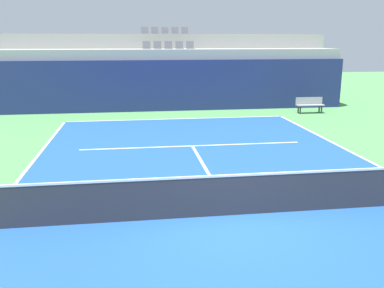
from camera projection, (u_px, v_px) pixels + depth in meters
name	position (u px, v px, depth m)	size (l,w,h in m)	color
ground_plane	(233.00, 215.00, 9.46)	(80.00, 80.00, 0.00)	#4C8C4C
court_surface	(233.00, 215.00, 9.46)	(11.00, 24.00, 0.01)	#1E4C99
baseline_far	(177.00, 119.00, 20.93)	(11.00, 0.10, 0.00)	white
service_line_far	(192.00, 146.00, 15.61)	(8.26, 0.10, 0.00)	white
centre_service_line	(207.00, 172.00, 12.53)	(0.10, 6.40, 0.00)	white
back_wall	(171.00, 86.00, 23.09)	(19.90, 0.30, 2.80)	navy
stands_tier_lower	(169.00, 78.00, 24.32)	(19.90, 2.40, 3.36)	#9E9E99
stands_tier_upper	(166.00, 68.00, 26.52)	(19.90, 2.40, 4.21)	#9E9E99
seating_row_lower	(169.00, 47.00, 23.97)	(2.96, 0.44, 0.44)	slate
seating_row_upper	(165.00, 32.00, 26.07)	(2.96, 0.44, 0.44)	slate
tennis_net	(233.00, 194.00, 9.34)	(11.08, 0.08, 1.07)	black
player_bench	(310.00, 104.00, 22.53)	(1.50, 0.40, 0.85)	#99999E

